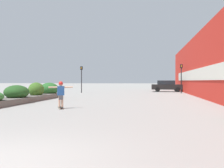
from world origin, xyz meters
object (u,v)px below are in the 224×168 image
(traffic_light_right, at_px, (181,74))
(car_leftmost, at_px, (167,86))
(skateboarder, at_px, (61,91))
(skateboard, at_px, (61,108))
(traffic_light_left, at_px, (81,75))

(traffic_light_right, bearing_deg, car_leftmost, 108.48)
(skateboarder, height_order, car_leftmost, car_leftmost)
(skateboard, distance_m, traffic_light_right, 20.86)
(skateboarder, relative_size, traffic_light_right, 0.40)
(skateboard, xyz_separation_m, skateboarder, (0.00, -0.00, 0.89))
(skateboard, xyz_separation_m, traffic_light_right, (8.76, 18.78, 2.38))
(skateboarder, xyz_separation_m, traffic_light_left, (-3.94, 18.33, 1.39))
(car_leftmost, bearing_deg, skateboarder, -17.47)
(skateboard, distance_m, traffic_light_left, 18.89)
(skateboarder, bearing_deg, car_leftmost, 44.65)
(skateboard, height_order, traffic_light_right, traffic_light_right)
(skateboard, relative_size, traffic_light_left, 0.21)
(skateboarder, xyz_separation_m, traffic_light_right, (8.76, 18.78, 1.49))
(traffic_light_right, bearing_deg, skateboard, -115.02)
(traffic_light_left, bearing_deg, skateboard, -77.86)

